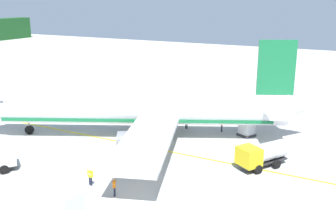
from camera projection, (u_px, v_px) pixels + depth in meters
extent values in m
cylinder|color=white|center=(137.00, 108.00, 46.92)|extent=(18.70, 34.22, 3.80)
cone|color=white|center=(299.00, 107.00, 46.09)|extent=(4.28, 4.27, 3.23)
cube|color=#192333|center=(0.00, 100.00, 47.32)|extent=(3.94, 3.54, 0.60)
cube|color=white|center=(147.00, 140.00, 38.23)|extent=(16.69, 9.76, 0.50)
cylinder|color=slate|center=(133.00, 141.00, 41.25)|extent=(3.35, 3.83, 2.20)
cube|color=white|center=(158.00, 96.00, 55.83)|extent=(16.18, 12.37, 0.50)
cylinder|color=slate|center=(144.00, 109.00, 53.58)|extent=(3.35, 3.83, 2.20)
cube|color=#19723F|center=(276.00, 68.00, 44.94)|extent=(2.19, 4.14, 6.50)
cube|color=white|center=(273.00, 107.00, 46.21)|extent=(10.78, 7.31, 0.24)
cube|color=#19723F|center=(137.00, 117.00, 47.20)|extent=(17.00, 30.88, 0.36)
cylinder|color=black|center=(29.00, 130.00, 48.22)|extent=(0.78, 1.14, 1.10)
cylinder|color=gray|center=(29.00, 124.00, 48.01)|extent=(0.20, 0.20, 0.50)
cylinder|color=black|center=(148.00, 139.00, 45.15)|extent=(0.78, 1.14, 1.10)
cylinder|color=gray|center=(148.00, 132.00, 44.94)|extent=(0.20, 0.20, 0.50)
cylinder|color=black|center=(151.00, 125.00, 50.16)|extent=(0.78, 1.14, 1.10)
cylinder|color=gray|center=(151.00, 119.00, 49.95)|extent=(0.20, 0.20, 0.50)
cube|color=yellow|center=(249.00, 156.00, 37.73)|extent=(2.70, 2.82, 1.80)
cube|color=#192333|center=(242.00, 155.00, 37.23)|extent=(1.07, 1.60, 0.94)
cylinder|color=silver|center=(270.00, 151.00, 39.07)|extent=(3.96, 3.43, 1.80)
cube|color=#262628|center=(262.00, 162.00, 38.89)|extent=(5.49, 4.29, 0.16)
cylinder|color=black|center=(258.00, 170.00, 37.24)|extent=(0.91, 0.72, 0.90)
cylinder|color=black|center=(243.00, 161.00, 39.07)|extent=(0.91, 0.72, 0.90)
cylinder|color=black|center=(277.00, 164.00, 38.43)|extent=(0.91, 0.72, 0.90)
cylinder|color=black|center=(261.00, 157.00, 40.26)|extent=(0.91, 0.72, 0.90)
cube|color=white|center=(5.00, 155.00, 38.02)|extent=(2.76, 2.84, 1.80)
cube|color=#192333|center=(14.00, 150.00, 38.28)|extent=(1.17, 1.53, 0.94)
cylinder|color=black|center=(3.00, 161.00, 39.13)|extent=(0.89, 0.76, 0.90)
cylinder|color=black|center=(4.00, 170.00, 37.22)|extent=(0.89, 0.76, 0.90)
cube|color=silver|center=(67.00, 203.00, 29.15)|extent=(2.21, 2.52, 1.80)
cube|color=#192333|center=(75.00, 194.00, 29.69)|extent=(0.46, 1.83, 0.94)
cube|color=#333338|center=(246.00, 135.00, 47.67)|extent=(2.29, 2.29, 0.30)
cube|color=silver|center=(247.00, 127.00, 47.42)|extent=(2.03, 2.03, 1.59)
cube|color=silver|center=(250.00, 124.00, 46.84)|extent=(1.66, 1.22, 0.56)
cylinder|color=#191E33|center=(115.00, 191.00, 33.16)|extent=(0.14, 0.14, 0.84)
cylinder|color=#191E33|center=(114.00, 192.00, 32.99)|extent=(0.14, 0.14, 0.84)
cube|color=orange|center=(114.00, 184.00, 32.88)|extent=(0.49, 0.38, 0.63)
cube|color=silver|center=(114.00, 183.00, 32.87)|extent=(0.50, 0.39, 0.06)
sphere|color=tan|center=(114.00, 179.00, 32.76)|extent=(0.23, 0.23, 0.23)
cylinder|color=orange|center=(115.00, 182.00, 33.13)|extent=(0.09, 0.09, 0.60)
cylinder|color=orange|center=(114.00, 185.00, 32.61)|extent=(0.09, 0.09, 0.60)
cylinder|color=#191E33|center=(187.00, 126.00, 50.19)|extent=(0.14, 0.14, 0.82)
cylinder|color=#191E33|center=(186.00, 126.00, 50.15)|extent=(0.14, 0.14, 0.82)
cube|color=orange|center=(186.00, 121.00, 49.98)|extent=(0.45, 0.48, 0.61)
cube|color=silver|center=(186.00, 120.00, 49.97)|extent=(0.47, 0.49, 0.06)
sphere|color=tan|center=(186.00, 118.00, 49.87)|extent=(0.22, 0.22, 0.22)
cylinder|color=orange|center=(188.00, 120.00, 50.03)|extent=(0.09, 0.09, 0.58)
cylinder|color=orange|center=(184.00, 121.00, 49.91)|extent=(0.09, 0.09, 0.58)
cylinder|color=#191E33|center=(222.00, 129.00, 48.98)|extent=(0.14, 0.14, 0.86)
cylinder|color=#191E33|center=(222.00, 128.00, 49.14)|extent=(0.14, 0.14, 0.86)
cube|color=orange|center=(222.00, 123.00, 48.86)|extent=(0.47, 0.30, 0.64)
cube|color=silver|center=(222.00, 123.00, 48.85)|extent=(0.48, 0.31, 0.06)
sphere|color=tan|center=(222.00, 120.00, 48.74)|extent=(0.23, 0.23, 0.23)
cylinder|color=orange|center=(222.00, 123.00, 48.60)|extent=(0.09, 0.09, 0.61)
cylinder|color=orange|center=(222.00, 122.00, 49.10)|extent=(0.09, 0.09, 0.61)
cylinder|color=#191E33|center=(92.00, 181.00, 34.91)|extent=(0.14, 0.14, 0.82)
cylinder|color=#191E33|center=(90.00, 181.00, 34.98)|extent=(0.14, 0.14, 0.82)
cube|color=#CCE519|center=(90.00, 174.00, 34.75)|extent=(0.27, 0.46, 0.62)
cube|color=silver|center=(90.00, 174.00, 34.74)|extent=(0.28, 0.47, 0.06)
sphere|color=tan|center=(90.00, 170.00, 34.64)|extent=(0.22, 0.22, 0.22)
cylinder|color=#CCE519|center=(93.00, 174.00, 34.65)|extent=(0.09, 0.09, 0.59)
cylinder|color=#CCE519|center=(88.00, 173.00, 34.84)|extent=(0.09, 0.09, 0.59)
cube|color=yellow|center=(162.00, 150.00, 43.17)|extent=(0.30, 60.00, 0.01)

